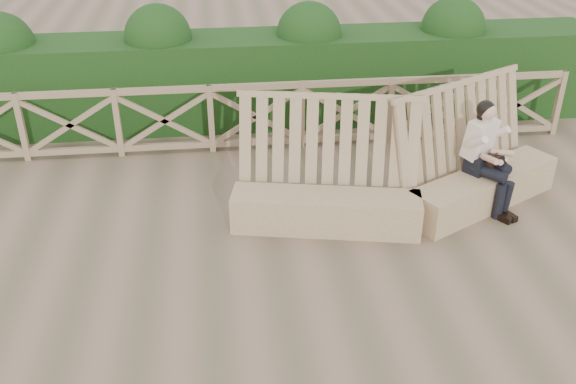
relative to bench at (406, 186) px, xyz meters
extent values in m
plane|color=brown|center=(-1.79, -1.25, -0.41)|extent=(60.00, 60.00, 0.00)
cube|color=olive|center=(-1.10, -0.23, -0.17)|extent=(2.43, 0.97, 0.49)
cube|color=olive|center=(-1.04, 0.03, 0.41)|extent=(2.42, 0.93, 1.60)
cube|color=olive|center=(1.12, 0.09, -0.17)|extent=(2.33, 1.57, 0.49)
cube|color=olive|center=(0.99, 0.33, 0.41)|extent=(2.31, 1.53, 1.60)
cube|color=black|center=(1.04, 0.17, 0.19)|extent=(0.46, 0.43, 0.23)
cube|color=beige|center=(1.01, 0.21, 0.54)|extent=(0.51, 0.47, 0.54)
sphere|color=tan|center=(1.04, 0.17, 0.93)|extent=(0.30, 0.30, 0.22)
sphere|color=black|center=(1.02, 0.20, 0.95)|extent=(0.33, 0.33, 0.24)
cylinder|color=black|center=(1.08, -0.07, 0.17)|extent=(0.39, 0.48, 0.15)
cylinder|color=black|center=(1.21, 0.04, 0.24)|extent=(0.39, 0.49, 0.17)
cylinder|color=black|center=(1.20, -0.26, -0.17)|extent=(0.17, 0.17, 0.49)
cylinder|color=black|center=(1.31, -0.21, -0.17)|extent=(0.17, 0.17, 0.49)
cube|color=black|center=(1.25, -0.34, -0.37)|extent=(0.21, 0.26, 0.08)
cube|color=black|center=(1.34, -0.30, -0.37)|extent=(0.21, 0.26, 0.08)
cube|color=black|center=(1.16, 0.02, 0.29)|extent=(0.25, 0.22, 0.14)
cube|color=black|center=(1.23, -0.13, 0.36)|extent=(0.11, 0.12, 0.12)
cube|color=#7C6548|center=(-1.79, 2.25, 0.64)|extent=(10.10, 0.07, 0.10)
cube|color=#7C6548|center=(-1.79, 2.25, -0.29)|extent=(10.10, 0.07, 0.10)
cube|color=black|center=(-1.79, 3.45, 0.34)|extent=(12.00, 1.20, 1.50)
camera|label=1|loc=(-2.40, -7.13, 4.02)|focal=40.00mm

